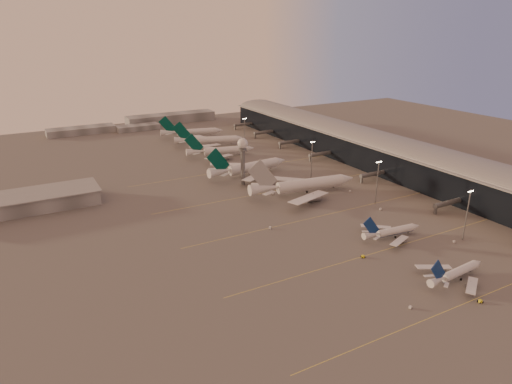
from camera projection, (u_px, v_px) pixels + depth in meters
ground at (367, 270)px, 185.78m from camera, size 700.00×700.00×0.00m
taxiway_markings at (339, 211)px, 245.46m from camera, size 180.00×185.25×0.02m
terminal at (379, 151)px, 321.70m from camera, size 57.00×362.00×23.04m
hangar at (20, 203)px, 245.00m from camera, size 82.00×27.00×8.50m
radar_tower at (243, 152)px, 279.59m from camera, size 6.40×6.40×31.10m
mast_a at (467, 213)px, 207.40m from camera, size 3.60×0.56×25.00m
mast_b at (377, 180)px, 251.28m from camera, size 3.60×0.56×25.00m
mast_c at (312, 158)px, 294.25m from camera, size 3.60×0.56×25.00m
mast_d at (245, 131)px, 367.38m from camera, size 3.60×0.56×25.00m
distant_horizon at (146, 122)px, 453.10m from camera, size 165.00×37.50×9.00m
narrowbody_near at (456, 274)px, 177.85m from camera, size 33.09×26.34×12.93m
narrowbody_mid at (392, 233)px, 213.60m from camera, size 33.18×26.39×12.97m
widebody_white at (304, 187)px, 268.77m from camera, size 68.75×54.77×24.24m
greentail_a at (249, 169)px, 303.53m from camera, size 61.50×49.45×22.36m
greentail_b at (221, 152)px, 346.56m from camera, size 52.89×42.31×19.41m
greentail_c at (210, 142)px, 376.50m from camera, size 57.08×45.34×21.54m
greentail_d at (192, 133)px, 406.18m from camera, size 55.30×44.15×20.42m
gsv_truck_a at (411, 306)px, 160.52m from camera, size 5.37×3.30×2.04m
gsv_tug_near at (480, 301)px, 163.86m from camera, size 2.64×3.83×1.02m
gsv_catering_a at (455, 239)px, 208.66m from camera, size 5.18×3.52×3.90m
gsv_tug_mid at (363, 257)px, 195.72m from camera, size 4.04×3.17×1.01m
gsv_truck_b at (381, 208)px, 246.05m from camera, size 6.03×2.80×2.35m
gsv_truck_c at (271, 226)px, 223.62m from camera, size 6.17×5.35×2.45m
gsv_catering_b at (350, 189)px, 272.32m from camera, size 5.80×3.64×4.41m
gsv_tug_far at (273, 194)px, 268.63m from camera, size 3.03×3.68×0.91m
gsv_tug_hangar at (261, 164)px, 327.09m from camera, size 3.79×2.44×1.04m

